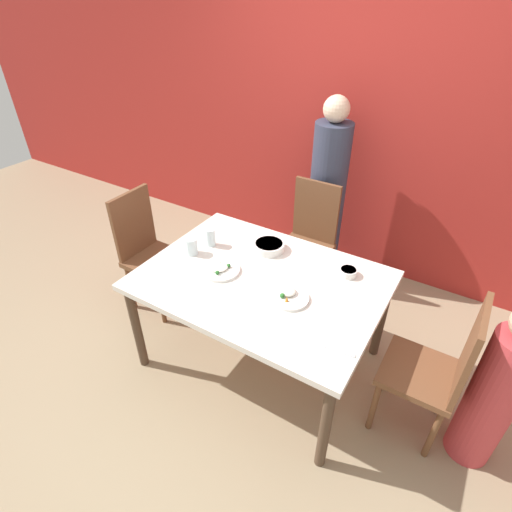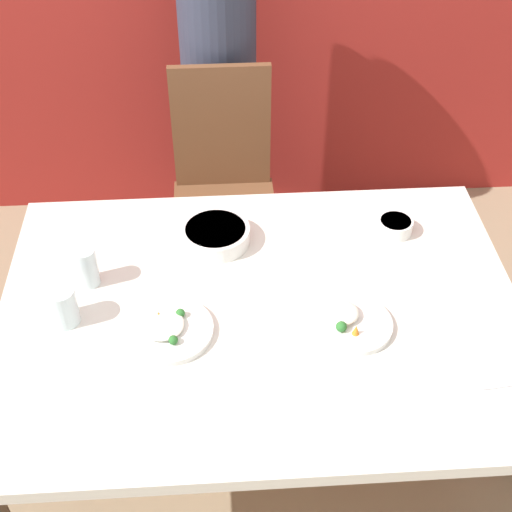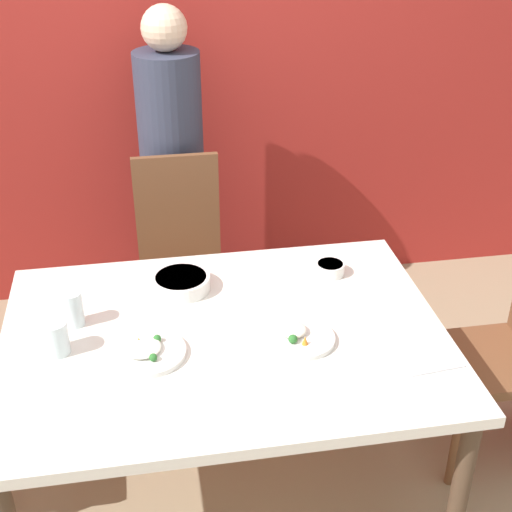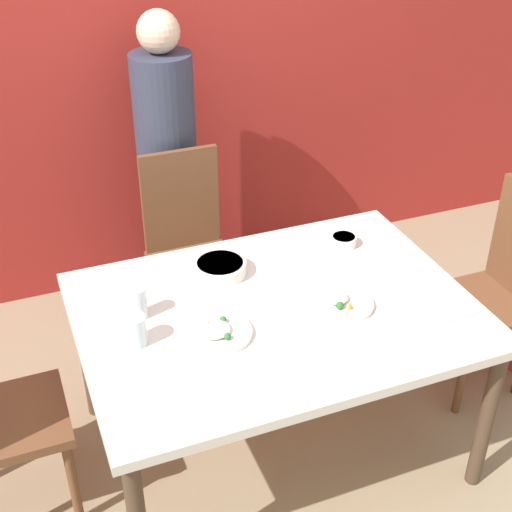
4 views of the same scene
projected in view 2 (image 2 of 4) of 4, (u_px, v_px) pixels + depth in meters
ground_plane at (260, 454)px, 2.48m from camera, size 10.00×10.00×0.00m
dining_table at (261, 325)px, 2.05m from camera, size 1.48×1.07×0.72m
chair_adult_spot at (224, 186)px, 2.79m from camera, size 0.40×0.40×0.97m
person_adult at (220, 97)px, 2.89m from camera, size 0.30×0.30×1.57m
bowl_curry at (216, 235)px, 2.20m from camera, size 0.21×0.21×0.05m
plate_rice_adult at (350, 322)px, 1.94m from camera, size 0.22×0.22×0.05m
plate_rice_child at (167, 329)px, 1.92m from camera, size 0.24×0.24×0.05m
bowl_rice_small at (395, 226)px, 2.24m from camera, size 0.11×0.11×0.05m
glass_water_tall at (63, 306)px, 1.93m from camera, size 0.08×0.08×0.11m
glass_water_short at (86, 267)px, 2.04m from camera, size 0.07×0.07×0.13m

